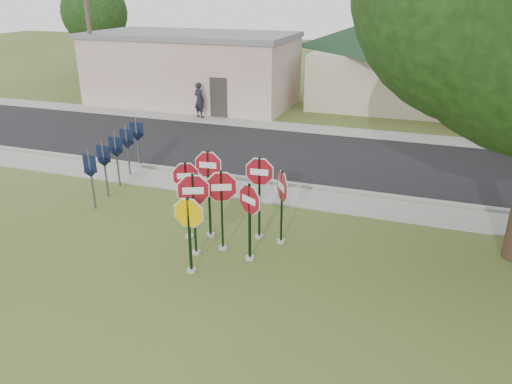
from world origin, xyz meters
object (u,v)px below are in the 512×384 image
(stop_sign_left, at_px, (194,202))
(stop_sign_yellow, at_px, (189,226))
(utility_pole_near, at_px, (88,20))
(pedestrian, at_px, (199,100))
(stop_sign_center, at_px, (222,199))

(stop_sign_left, bearing_deg, stop_sign_yellow, -71.68)
(stop_sign_left, xyz_separation_m, utility_pole_near, (-13.40, 14.31, 3.47))
(stop_sign_yellow, xyz_separation_m, pedestrian, (-6.65, 14.58, -0.27))
(stop_sign_center, xyz_separation_m, utility_pole_near, (-13.98, 13.84, 3.48))
(stop_sign_center, height_order, stop_sign_yellow, stop_sign_center)
(stop_sign_left, bearing_deg, stop_sign_center, 39.18)
(utility_pole_near, bearing_deg, stop_sign_center, -44.71)
(stop_sign_left, distance_m, pedestrian, 15.10)
(stop_sign_center, height_order, pedestrian, stop_sign_center)
(utility_pole_near, xyz_separation_m, pedestrian, (7.04, -0.62, -3.96))
(stop_sign_center, distance_m, stop_sign_left, 0.75)
(stop_sign_center, bearing_deg, stop_sign_left, -140.82)
(stop_sign_yellow, relative_size, stop_sign_left, 0.89)
(stop_sign_center, relative_size, utility_pole_near, 0.25)
(stop_sign_center, bearing_deg, utility_pole_near, 135.29)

